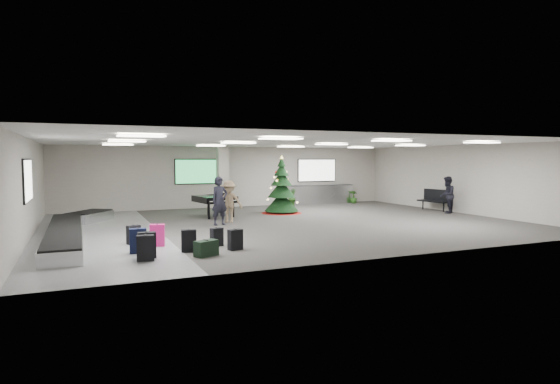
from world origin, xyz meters
name	(u,v)px	position (x,y,z in m)	size (l,w,h in m)	color
ground	(287,223)	(0.00, 0.00, 0.00)	(18.00, 18.00, 0.00)	#393634
room_envelope	(272,164)	(-0.38, 0.67, 2.33)	(18.02, 14.02, 3.21)	#A19B93
baggage_carousel	(71,230)	(-7.84, -0.08, 0.21)	(2.28, 9.71, 0.43)	silver
service_counter	(319,194)	(5.00, 6.65, 0.55)	(4.05, 0.65, 1.08)	silver
suitcase_0	(145,248)	(-6.07, -4.95, 0.32)	(0.44, 0.28, 0.67)	black
suitcase_1	(189,241)	(-4.84, -4.24, 0.31)	(0.42, 0.26, 0.63)	black
pink_suitcase	(157,235)	(-5.50, -3.07, 0.32)	(0.46, 0.33, 0.67)	#DF1D77
suitcase_3	(217,237)	(-3.90, -3.71, 0.27)	(0.40, 0.30, 0.55)	black
navy_suitcase	(138,241)	(-6.13, -3.87, 0.34)	(0.45, 0.28, 0.69)	black
suitcase_5	(147,245)	(-5.99, -4.61, 0.34)	(0.46, 0.27, 0.69)	black
green_duffel	(206,248)	(-4.54, -4.96, 0.21)	(0.69, 0.55, 0.43)	black
suitcase_7	(235,240)	(-3.58, -4.45, 0.29)	(0.43, 0.30, 0.59)	black
suitcase_8	(134,235)	(-6.09, -2.42, 0.28)	(0.43, 0.32, 0.58)	black
christmas_tree	(282,193)	(1.18, 3.25, 0.93)	(1.91, 1.91, 2.73)	maroon
grand_piano	(215,199)	(-2.07, 3.12, 0.77)	(1.74, 2.11, 1.08)	black
bench	(435,199)	(8.61, 1.30, 0.59)	(0.73, 1.70, 1.04)	black
traveler_a	(220,201)	(-2.61, 0.51, 0.93)	(0.68, 0.45, 1.86)	black
traveler_b	(229,201)	(-2.03, 1.15, 0.84)	(1.08, 0.62, 1.68)	#836C51
traveler_bench	(447,195)	(8.25, 0.10, 0.87)	(0.84, 0.66, 1.73)	black
potted_plant_left	(293,197)	(3.13, 6.23, 0.45)	(0.50, 0.40, 0.91)	#193F14
potted_plant_right	(354,197)	(6.97, 6.14, 0.37)	(0.41, 0.41, 0.74)	#193F14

